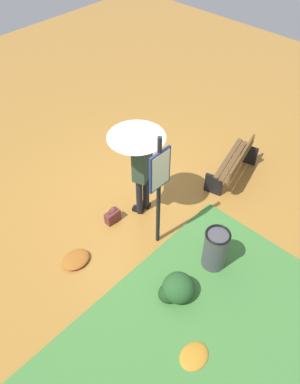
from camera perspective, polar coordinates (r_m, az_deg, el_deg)
The scene contains 10 objects.
ground_plane at distance 7.67m, azimuth -1.64°, elevation -1.60°, with size 18.00×18.00×0.00m, color #B27A33.
grass_verge at distance 6.00m, azimuth 10.22°, elevation -24.03°, with size 4.80×4.00×0.05m.
person_with_umbrella at distance 6.43m, azimuth -1.65°, elevation 6.36°, with size 0.96×0.96×2.04m.
info_sign_post at distance 5.99m, azimuth 1.38°, elevation 1.47°, with size 0.44×0.07×2.30m.
handbag at distance 7.28m, azimuth -5.54°, elevation -3.60°, with size 0.30×0.14×0.37m.
park_bench at distance 8.10m, azimuth 12.40°, elevation 4.17°, with size 1.43×0.70×0.75m.
trash_bin at distance 6.49m, azimuth 9.60°, elevation -8.40°, with size 0.42×0.42×0.83m.
shrub_cluster at distance 6.25m, azimuth 3.90°, elevation -14.06°, with size 0.57×0.52×0.46m.
leaf_pile_near_person at distance 6.85m, azimuth -10.88°, elevation -9.75°, with size 0.50×0.40×0.11m.
leaf_pile_by_bench at distance 5.98m, azimuth 6.51°, elevation -22.94°, with size 0.47×0.38×0.10m.
Camera 1 is at (3.68, 3.77, 5.56)m, focal length 36.14 mm.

